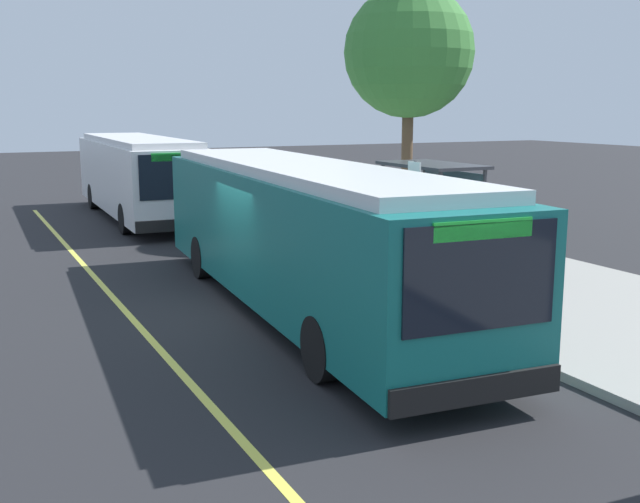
# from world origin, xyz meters

# --- Properties ---
(ground_plane) EXTENTS (120.00, 120.00, 0.00)m
(ground_plane) POSITION_xyz_m (0.00, 0.00, 0.00)
(ground_plane) COLOR #232326
(sidewalk_curb) EXTENTS (44.00, 6.40, 0.15)m
(sidewalk_curb) POSITION_xyz_m (0.00, 6.00, 0.07)
(sidewalk_curb) COLOR gray
(sidewalk_curb) RESTS_ON ground_plane
(lane_stripe_center) EXTENTS (36.00, 0.14, 0.01)m
(lane_stripe_center) POSITION_xyz_m (0.00, -2.20, 0.00)
(lane_stripe_center) COLOR #E0D64C
(lane_stripe_center) RESTS_ON ground_plane
(transit_bus_main) EXTENTS (12.59, 3.40, 2.95)m
(transit_bus_main) POSITION_xyz_m (0.45, 1.01, 1.62)
(transit_bus_main) COLOR #146B66
(transit_bus_main) RESTS_ON ground_plane
(transit_bus_second) EXTENTS (11.41, 2.87, 2.95)m
(transit_bus_second) POSITION_xyz_m (-14.00, 1.07, 1.62)
(transit_bus_second) COLOR white
(transit_bus_second) RESTS_ON ground_plane
(bus_shelter) EXTENTS (2.90, 1.60, 2.48)m
(bus_shelter) POSITION_xyz_m (-2.31, 5.96, 1.92)
(bus_shelter) COLOR #333338
(bus_shelter) RESTS_ON sidewalk_curb
(waiting_bench) EXTENTS (1.60, 0.48, 0.95)m
(waiting_bench) POSITION_xyz_m (-2.19, 5.83, 0.63)
(waiting_bench) COLOR brown
(waiting_bench) RESTS_ON sidewalk_curb
(route_sign_post) EXTENTS (0.44, 0.08, 2.80)m
(route_sign_post) POSITION_xyz_m (0.76, 3.41, 1.96)
(route_sign_post) COLOR #333338
(route_sign_post) RESTS_ON sidewalk_curb
(pedestrian_commuter) EXTENTS (0.24, 0.40, 1.69)m
(pedestrian_commuter) POSITION_xyz_m (-3.53, 4.78, 1.12)
(pedestrian_commuter) COLOR #282D47
(pedestrian_commuter) RESTS_ON sidewalk_curb
(street_tree_near_shelter) EXTENTS (4.11, 4.11, 7.63)m
(street_tree_near_shelter) POSITION_xyz_m (-7.02, 8.17, 5.70)
(street_tree_near_shelter) COLOR brown
(street_tree_near_shelter) RESTS_ON sidewalk_curb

